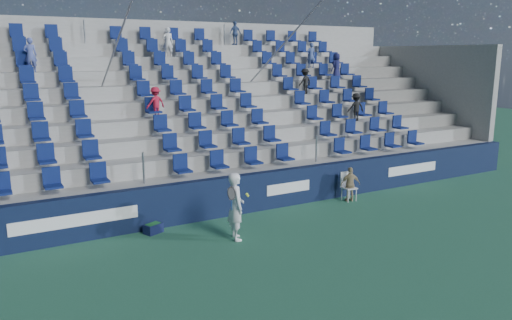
{
  "coord_description": "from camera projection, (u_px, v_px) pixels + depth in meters",
  "views": [
    {
      "loc": [
        -6.94,
        -9.92,
        4.79
      ],
      "look_at": [
        0.2,
        2.8,
        1.7
      ],
      "focal_mm": 35.0,
      "sensor_mm": 36.0,
      "label": 1
    }
  ],
  "objects": [
    {
      "name": "ground",
      "position": [
        303.0,
        245.0,
        12.78
      ],
      "size": [
        70.0,
        70.0,
        0.0
      ],
      "primitive_type": "plane",
      "color": "#2C674A",
      "rests_on": "ground"
    },
    {
      "name": "sponsor_wall",
      "position": [
        245.0,
        194.0,
        15.35
      ],
      "size": [
        24.0,
        0.32,
        1.2
      ],
      "color": "#0E1836",
      "rests_on": "ground"
    },
    {
      "name": "grandstand",
      "position": [
        183.0,
        124.0,
        19.37
      ],
      "size": [
        24.0,
        8.17,
        6.63
      ],
      "color": "#A4A39E",
      "rests_on": "ground"
    },
    {
      "name": "tennis_player",
      "position": [
        236.0,
        206.0,
        13.04
      ],
      "size": [
        0.69,
        0.74,
        1.81
      ],
      "color": "white",
      "rests_on": "ground"
    },
    {
      "name": "line_judge_chair",
      "position": [
        347.0,
        184.0,
        16.66
      ],
      "size": [
        0.44,
        0.45,
        0.96
      ],
      "color": "white",
      "rests_on": "ground"
    },
    {
      "name": "line_judge",
      "position": [
        350.0,
        184.0,
        16.53
      ],
      "size": [
        0.73,
        0.48,
        1.15
      ],
      "primitive_type": "imported",
      "rotation": [
        0.0,
        0.0,
        2.81
      ],
      "color": "tan",
      "rests_on": "ground"
    },
    {
      "name": "ball_bin",
      "position": [
        153.0,
        228.0,
        13.63
      ],
      "size": [
        0.57,
        0.48,
        0.27
      ],
      "color": "#11173E",
      "rests_on": "ground"
    }
  ]
}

